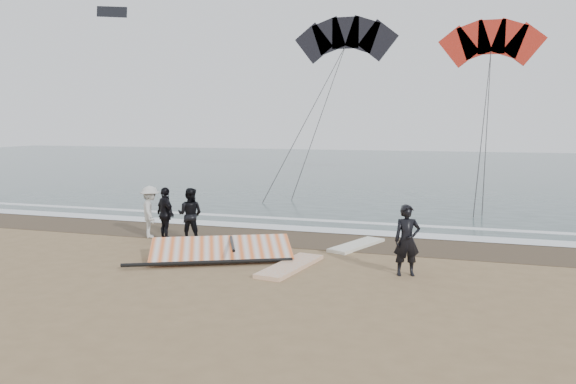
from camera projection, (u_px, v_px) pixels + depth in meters
name	position (u px, v px, depth m)	size (l,w,h in m)	color
ground	(283.00, 280.00, 12.53)	(120.00, 120.00, 0.00)	#8C704C
sea	(413.00, 168.00, 43.78)	(120.00, 54.00, 0.02)	#233838
wet_sand	(329.00, 240.00, 16.79)	(120.00, 2.80, 0.01)	#4C3D2B
foam_near	(339.00, 231.00, 18.12)	(120.00, 0.90, 0.01)	white
foam_far	(350.00, 222.00, 19.73)	(120.00, 0.45, 0.01)	white
man_main	(407.00, 240.00, 12.82)	(0.60, 0.39, 1.64)	black
board_white	(290.00, 266.00, 13.56)	(0.68, 2.43, 0.10)	silver
board_cream	(357.00, 245.00, 15.89)	(0.59, 2.20, 0.09)	silver
trio_cluster	(167.00, 213.00, 16.81)	(2.36, 1.31, 1.61)	black
sail_rig	(221.00, 251.00, 14.55)	(3.83, 3.11, 0.49)	black
kite_red	(491.00, 46.00, 33.18)	(6.65, 7.46, 16.61)	red
kite_dark	(345.00, 42.00, 36.31)	(7.62, 7.08, 16.30)	black
distant_kites	(31.00, 30.00, 48.16)	(15.12, 6.12, 4.55)	black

